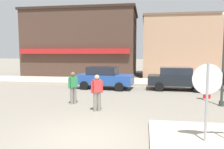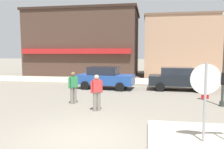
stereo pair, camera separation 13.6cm
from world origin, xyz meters
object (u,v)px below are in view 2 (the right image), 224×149
Objects in this scene: stop_sign at (205,92)px; pedestrian_crossing_near at (97,92)px; parked_car_second at (178,78)px; parked_car_nearest at (105,77)px; pedestrian_crossing_far at (73,87)px.

pedestrian_crossing_near is (-3.73, 3.11, -0.65)m from stop_sign.
pedestrian_crossing_near is (-4.25, -6.19, 0.06)m from parked_car_second.
parked_car_nearest is 4.89m from pedestrian_crossing_far.
parked_car_nearest is 5.07m from parked_car_second.
parked_car_second is 7.63m from pedestrian_crossing_far.
stop_sign reaches higher than pedestrian_crossing_far.
stop_sign reaches higher than parked_car_nearest.
pedestrian_crossing_near reaches higher than parked_car_second.
stop_sign is at bearing -39.85° from pedestrian_crossing_near.
pedestrian_crossing_far reaches higher than parked_car_nearest.
pedestrian_crossing_near is at bearing -124.52° from parked_car_second.
stop_sign is 0.56× the size of parked_car_second.
parked_car_nearest is (-4.54, 9.10, -0.71)m from stop_sign.
parked_car_nearest is at bearing 116.50° from stop_sign.
parked_car_nearest is 6.04m from pedestrian_crossing_near.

